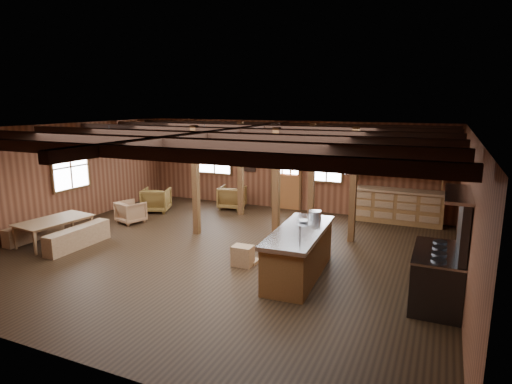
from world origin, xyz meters
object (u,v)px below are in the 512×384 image
at_px(commercial_range, 441,268).
at_px(armchair_a, 156,200).
at_px(kitchen_island, 299,252).
at_px(armchair_b, 232,197).
at_px(dining_table, 56,231).
at_px(armchair_c, 131,212).

bearing_deg(commercial_range, armchair_a, 158.77).
height_order(kitchen_island, commercial_range, commercial_range).
height_order(commercial_range, armchair_b, commercial_range).
xyz_separation_m(dining_table, armchair_a, (0.32, 3.52, 0.08)).
height_order(armchair_b, armchair_c, armchair_b).
xyz_separation_m(dining_table, armchair_c, (0.44, 2.19, 0.02)).
relative_size(dining_table, armchair_c, 2.46).
xyz_separation_m(kitchen_island, armchair_b, (-3.69, 4.34, -0.12)).
bearing_deg(armchair_a, dining_table, 63.46).
bearing_deg(armchair_b, armchair_c, 46.97).
relative_size(armchair_a, armchair_c, 1.19).
xyz_separation_m(commercial_range, dining_table, (-8.55, -0.32, -0.33)).
bearing_deg(commercial_range, dining_table, -177.83).
bearing_deg(armchair_c, kitchen_island, -179.10).
height_order(dining_table, armchair_a, armchair_a).
distance_m(armchair_a, armchair_c, 1.34).
relative_size(dining_table, armchair_b, 2.12).
height_order(commercial_range, armchair_a, commercial_range).
height_order(kitchen_island, armchair_c, kitchen_island).
relative_size(armchair_b, armchair_c, 1.16).
height_order(dining_table, armchair_c, armchair_c).
bearing_deg(commercial_range, armchair_c, 167.04).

